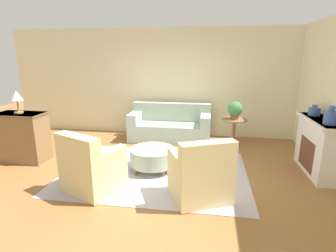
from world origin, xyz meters
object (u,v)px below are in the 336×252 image
at_px(dresser, 22,136).
at_px(side_table, 234,127).
at_px(couch, 170,127).
at_px(armchair_right, 201,176).
at_px(armchair_left, 91,169).
at_px(vase_mantel_far, 331,117).
at_px(table_lamp, 17,97).
at_px(ottoman_table, 152,156).
at_px(potted_plant_on_side_table, 235,109).
at_px(vase_mantel_near, 314,111).

bearing_deg(dresser, side_table, 20.56).
relative_size(couch, armchair_right, 1.96).
bearing_deg(dresser, armchair_left, -27.14).
relative_size(vase_mantel_far, table_lamp, 0.69).
xyz_separation_m(armchair_left, side_table, (2.40, 2.60, 0.08)).
height_order(ottoman_table, side_table, side_table).
xyz_separation_m(armchair_right, side_table, (0.67, 2.60, 0.08)).
xyz_separation_m(armchair_right, ottoman_table, (-0.93, 0.92, -0.10)).
bearing_deg(potted_plant_on_side_table, couch, 172.39).
relative_size(side_table, potted_plant_on_side_table, 1.58).
bearing_deg(table_lamp, potted_plant_on_side_table, 20.56).
distance_m(armchair_left, table_lamp, 2.35).
xyz_separation_m(side_table, vase_mantel_far, (1.36, -1.66, 0.67)).
height_order(couch, dresser, dresser).
relative_size(armchair_left, dresser, 1.03).
relative_size(side_table, vase_mantel_near, 3.13).
height_order(armchair_right, vase_mantel_far, vase_mantel_far).
bearing_deg(armchair_left, vase_mantel_far, 14.09).
height_order(potted_plant_on_side_table, table_lamp, table_lamp).
bearing_deg(table_lamp, side_table, 20.56).
height_order(armchair_left, vase_mantel_far, vase_mantel_far).
height_order(couch, vase_mantel_far, vase_mantel_far).
relative_size(armchair_right, table_lamp, 2.31).
relative_size(armchair_left, side_table, 1.56).
xyz_separation_m(couch, side_table, (1.56, -0.21, 0.12)).
height_order(armchair_right, ottoman_table, armchair_right).
relative_size(ottoman_table, table_lamp, 1.88).
xyz_separation_m(armchair_left, armchair_right, (1.72, -0.00, 0.00)).
xyz_separation_m(couch, ottoman_table, (-0.05, -1.89, -0.06)).
bearing_deg(couch, potted_plant_on_side_table, -7.61).
bearing_deg(armchair_left, ottoman_table, 49.18).
height_order(dresser, vase_mantel_near, vase_mantel_near).
distance_m(armchair_left, armchair_right, 1.72).
bearing_deg(ottoman_table, dresser, 178.62).
relative_size(vase_mantel_far, potted_plant_on_side_table, 0.74).
bearing_deg(potted_plant_on_side_table, ottoman_table, -133.67).
height_order(ottoman_table, vase_mantel_near, vase_mantel_near).
xyz_separation_m(couch, armchair_left, (-0.84, -2.81, 0.04)).
xyz_separation_m(armchair_right, table_lamp, (-3.64, 0.98, 0.94)).
height_order(armchair_left, side_table, armchair_left).
height_order(ottoman_table, vase_mantel_far, vase_mantel_far).
bearing_deg(potted_plant_on_side_table, vase_mantel_far, -50.67).
bearing_deg(side_table, vase_mantel_far, -50.67).
bearing_deg(dresser, armchair_right, -15.09).
xyz_separation_m(vase_mantel_near, vase_mantel_far, (0.00, -0.69, 0.04)).
distance_m(ottoman_table, side_table, 2.33).
xyz_separation_m(couch, dresser, (-2.75, -1.82, 0.18)).
relative_size(ottoman_table, vase_mantel_far, 2.72).
bearing_deg(armchair_left, armchair_right, -0.00).
bearing_deg(side_table, dresser, -159.44).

